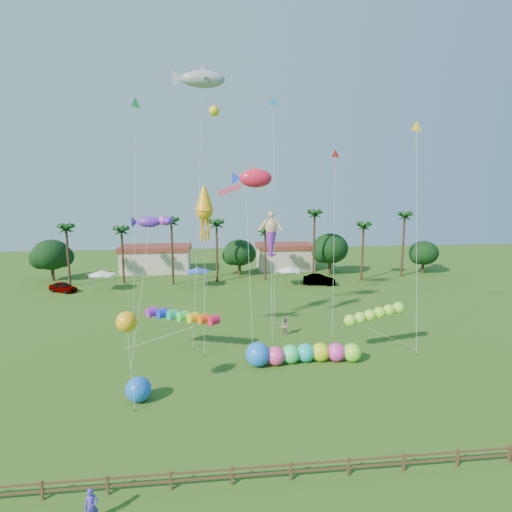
{
  "coord_description": "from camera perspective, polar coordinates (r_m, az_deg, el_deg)",
  "views": [
    {
      "loc": [
        -3.8,
        -23.92,
        14.46
      ],
      "look_at": [
        0.0,
        10.0,
        9.0
      ],
      "focal_mm": 28.0,
      "sensor_mm": 36.0,
      "label": 1
    }
  ],
  "objects": [
    {
      "name": "green_worm",
      "position": [
        37.3,
        13.27,
        -8.98
      ],
      "size": [
        9.64,
        1.2,
        3.7
      ],
      "color": "#97EF35",
      "rests_on": "ground"
    },
    {
      "name": "lobster_kite",
      "position": [
        35.87,
        -15.02,
        4.73
      ],
      "size": [
        3.82,
        5.27,
        12.63
      ],
      "color": "#6727C5",
      "rests_on": "ground"
    },
    {
      "name": "car_b",
      "position": [
        63.78,
        9.02,
        -3.36
      ],
      "size": [
        5.33,
        2.98,
        1.66
      ],
      "primitive_type": "imported",
      "rotation": [
        0.0,
        0.0,
        1.32
      ],
      "color": "#4C4C54",
      "rests_on": "ground"
    },
    {
      "name": "fish_kite",
      "position": [
        41.72,
        -0.05,
        11.04
      ],
      "size": [
        5.3,
        7.2,
        16.93
      ],
      "color": "red",
      "rests_on": "ground"
    },
    {
      "name": "ground",
      "position": [
        28.2,
        2.43,
        -21.76
      ],
      "size": [
        160.0,
        160.0,
        0.0
      ],
      "primitive_type": "plane",
      "color": "#285116",
      "rests_on": "ground"
    },
    {
      "name": "squid_kite",
      "position": [
        38.97,
        -7.38,
        6.29
      ],
      "size": [
        2.38,
        6.17,
        15.16
      ],
      "color": "orange",
      "rests_on": "ground"
    },
    {
      "name": "merman_kite",
      "position": [
        41.55,
        2.15,
        2.6
      ],
      "size": [
        2.29,
        5.75,
        12.11
      ],
      "color": "tan",
      "rests_on": "ground"
    },
    {
      "name": "orange_ball_kite",
      "position": [
        28.38,
        -17.98,
        -8.92
      ],
      "size": [
        1.45,
        1.81,
        6.61
      ],
      "color": "#FDAE14",
      "rests_on": "ground"
    },
    {
      "name": "rainbow_tube",
      "position": [
        36.32,
        -8.7,
        -9.15
      ],
      "size": [
        9.89,
        3.71,
        3.61
      ],
      "color": "red",
      "rests_on": "ground"
    },
    {
      "name": "tree_line",
      "position": [
        69.06,
        -0.2,
        0.61
      ],
      "size": [
        69.46,
        8.91,
        11.0
      ],
      "color": "#3A2819",
      "rests_on": "ground"
    },
    {
      "name": "spectator_b",
      "position": [
        41.37,
        4.12,
        -10.0
      ],
      "size": [
        1.11,
        1.16,
        1.89
      ],
      "primitive_type": "imported",
      "rotation": [
        0.0,
        0.0,
        -0.96
      ],
      "color": "gray",
      "rests_on": "ground"
    },
    {
      "name": "caterpillar_inflatable",
      "position": [
        35.23,
        6.21,
        -13.67
      ],
      "size": [
        10.06,
        2.27,
        2.05
      ],
      "rotation": [
        0.0,
        0.0,
        0.02
      ],
      "color": "#F8418E",
      "rests_on": "ground"
    },
    {
      "name": "delta_kite_red",
      "position": [
        43.01,
        11.28,
        13.51
      ],
      "size": [
        1.63,
        4.45,
        18.87
      ],
      "color": "red",
      "rests_on": "ground"
    },
    {
      "name": "fence",
      "position": [
        22.96,
        5.04,
        -28.04
      ],
      "size": [
        36.12,
        0.12,
        1.0
      ],
      "color": "brown",
      "rests_on": "ground"
    },
    {
      "name": "tent_row",
      "position": [
        61.42,
        -8.33,
        -2.0
      ],
      "size": [
        31.0,
        4.0,
        0.6
      ],
      "color": "white",
      "rests_on": "ground"
    },
    {
      "name": "delta_kite_blue",
      "position": [
        47.3,
        2.49,
        20.55
      ],
      "size": [
        1.22,
        4.8,
        25.0
      ],
      "color": "#167FCB",
      "rests_on": "ground"
    },
    {
      "name": "delta_kite_yellow",
      "position": [
        40.36,
        21.95,
        16.14
      ],
      "size": [
        1.21,
        3.69,
        20.84
      ],
      "color": "yellow",
      "rests_on": "ground"
    },
    {
      "name": "delta_kite_green",
      "position": [
        41.53,
        -16.83,
        19.6
      ],
      "size": [
        1.23,
        3.99,
        23.32
      ],
      "color": "#36E660",
      "rests_on": "ground"
    },
    {
      "name": "buildings_row",
      "position": [
        74.96,
        -5.76,
        -0.52
      ],
      "size": [
        35.0,
        7.0,
        4.0
      ],
      "color": "beige",
      "rests_on": "ground"
    },
    {
      "name": "shark_kite",
      "position": [
        42.7,
        -7.57,
        23.74
      ],
      "size": [
        5.89,
        7.13,
        26.33
      ],
      "color": "#929AA0",
      "rests_on": "ground"
    },
    {
      "name": "car_a",
      "position": [
        65.02,
        -25.85,
        -4.02
      ],
      "size": [
        4.65,
        3.66,
        1.48
      ],
      "primitive_type": "imported",
      "rotation": [
        0.0,
        0.0,
        1.06
      ],
      "color": "#4C4C54",
      "rests_on": "ground"
    },
    {
      "name": "blue_ball",
      "position": [
        30.43,
        -16.45,
        -17.81
      ],
      "size": [
        1.76,
        1.76,
        1.76
      ],
      "primitive_type": "sphere",
      "color": "blue",
      "rests_on": "ground"
    },
    {
      "name": "spectator_a",
      "position": [
        21.96,
        -22.46,
        -30.13
      ],
      "size": [
        0.63,
        0.46,
        1.61
      ],
      "primitive_type": "imported",
      "rotation": [
        0.0,
        0.0,
        0.14
      ],
      "color": "#4634B9",
      "rests_on": "ground"
    }
  ]
}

